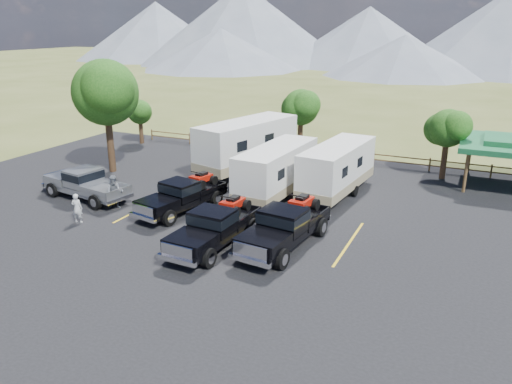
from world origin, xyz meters
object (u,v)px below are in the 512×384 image
at_px(trailer_left, 247,145).
at_px(trailer_right, 337,169).
at_px(rig_right, 286,225).
at_px(tree_big_nw, 105,92).
at_px(rig_center, 216,226).
at_px(person_a, 77,208).
at_px(rig_left, 183,195).
at_px(pickup_silver, 86,184).
at_px(person_b, 115,192).
at_px(trailer_center, 277,171).

relative_size(trailer_left, trailer_right, 1.15).
bearing_deg(rig_right, tree_big_nw, 163.78).
relative_size(rig_center, person_a, 3.88).
bearing_deg(tree_big_nw, person_a, -60.28).
relative_size(rig_left, pickup_silver, 0.98).
relative_size(person_a, person_b, 0.83).
bearing_deg(tree_big_nw, trailer_right, 5.94).
xyz_separation_m(rig_right, trailer_center, (-3.07, 6.28, 0.59)).
xyz_separation_m(rig_left, rig_right, (6.91, -1.93, 0.07)).
relative_size(trailer_right, pickup_silver, 1.42).
relative_size(rig_center, trailer_right, 0.69).
bearing_deg(trailer_left, person_a, -93.00).
bearing_deg(trailer_left, tree_big_nw, -140.97).
height_order(trailer_right, person_b, trailer_right).
bearing_deg(trailer_left, trailer_right, -3.75).
relative_size(tree_big_nw, rig_center, 1.26).
bearing_deg(pickup_silver, trailer_left, 155.75).
distance_m(trailer_left, trailer_right, 7.59).
height_order(tree_big_nw, person_b, tree_big_nw).
distance_m(rig_right, person_a, 11.18).
xyz_separation_m(tree_big_nw, trailer_right, (15.94, 1.66, -3.93)).
height_order(rig_right, trailer_center, trailer_center).
relative_size(rig_right, pickup_silver, 1.04).
height_order(trailer_right, person_a, trailer_right).
distance_m(tree_big_nw, person_b, 9.16).
distance_m(pickup_silver, person_b, 2.72).
bearing_deg(rig_left, trailer_right, 52.89).
bearing_deg(rig_right, trailer_right, 95.58).
height_order(tree_big_nw, rig_center, tree_big_nw).
height_order(trailer_left, trailer_center, trailer_left).
height_order(rig_left, trailer_right, trailer_right).
bearing_deg(person_b, rig_left, -13.49).
xyz_separation_m(trailer_right, person_a, (-11.11, -10.13, -0.82)).
height_order(trailer_right, pickup_silver, trailer_right).
bearing_deg(trailer_right, pickup_silver, -146.64).
bearing_deg(trailer_right, person_b, -138.95).
relative_size(rig_right, trailer_left, 0.63).
bearing_deg(trailer_center, trailer_right, 34.81).
bearing_deg(rig_right, trailer_left, 130.17).
distance_m(tree_big_nw, person_a, 10.85).
distance_m(rig_left, rig_right, 7.18).
height_order(rig_center, trailer_left, trailer_left).
bearing_deg(rig_center, rig_left, 143.11).
bearing_deg(pickup_silver, rig_center, 85.15).
xyz_separation_m(tree_big_nw, rig_left, (8.93, -4.63, -4.60)).
bearing_deg(person_a, pickup_silver, -67.69).
distance_m(rig_left, trailer_center, 5.84).
xyz_separation_m(trailer_right, pickup_silver, (-13.36, -7.02, -0.68)).
bearing_deg(trailer_center, trailer_left, 136.56).
height_order(rig_center, person_b, rig_center).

